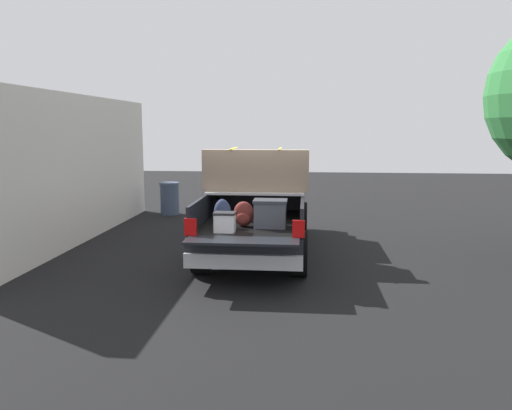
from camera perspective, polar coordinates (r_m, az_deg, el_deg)
name	(u,v)px	position (r m, az deg, el deg)	size (l,w,h in m)	color
ground_plane	(259,251)	(11.05, 0.30, -5.18)	(40.00, 40.00, 0.00)	black
pickup_truck	(260,204)	(11.23, 0.48, 0.16)	(6.05, 2.09, 2.23)	black
building_facade	(79,169)	(12.66, -19.11, 3.86)	(8.49, 0.36, 3.38)	silver
trash_can	(170,198)	(15.87, -9.59, 0.74)	(0.60, 0.60, 0.98)	#3F4C66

